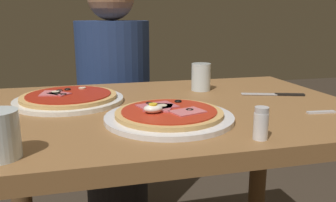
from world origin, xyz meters
name	(u,v)px	position (x,y,z in m)	size (l,w,h in m)	color
dining_table	(170,152)	(0.00, 0.00, 0.62)	(1.05, 0.74, 0.76)	olive
pizza_foreground	(169,115)	(-0.04, -0.14, 0.77)	(0.31, 0.31, 0.05)	white
pizza_across_left	(69,98)	(-0.27, 0.11, 0.77)	(0.31, 0.31, 0.03)	white
water_glass_near	(201,79)	(0.15, 0.17, 0.80)	(0.06, 0.06, 0.09)	silver
fork	(331,112)	(0.39, -0.18, 0.76)	(0.16, 0.03, 0.00)	silver
knife	(277,94)	(0.36, 0.04, 0.76)	(0.19, 0.08, 0.01)	silver
salt_shaker	(261,123)	(0.11, -0.31, 0.79)	(0.03, 0.03, 0.07)	white
diner_person	(115,115)	(-0.09, 0.64, 0.56)	(0.32, 0.32, 1.18)	black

